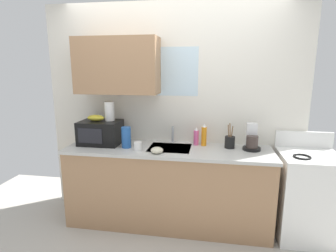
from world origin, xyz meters
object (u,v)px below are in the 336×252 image
object	(u,v)px
microwave	(101,132)
utensil_crock	(230,142)
banana_bunch	(96,118)
small_bowl	(157,150)
cereal_canister	(126,137)
stove_range	(307,195)
paper_towel_roll	(109,111)
coffee_maker	(252,140)
dish_soap_bottle_orange	(204,135)
mug_white	(138,146)
dish_soap_bottle_pink	(196,137)

from	to	relation	value
microwave	utensil_crock	xyz separation A→B (m)	(1.47, 0.07, -0.06)
banana_bunch	small_bowl	xyz separation A→B (m)	(0.77, -0.25, -0.27)
cereal_canister	stove_range	bearing A→B (deg)	1.58
stove_range	banana_bunch	size ratio (longest dim) A/B	5.40
cereal_canister	paper_towel_roll	bearing A→B (deg)	147.99
paper_towel_roll	coffee_maker	xyz separation A→B (m)	(1.60, 0.01, -0.28)
dish_soap_bottle_orange	cereal_canister	size ratio (longest dim) A/B	1.08
banana_bunch	utensil_crock	xyz separation A→B (m)	(1.52, 0.07, -0.23)
dish_soap_bottle_orange	small_bowl	distance (m)	0.60
paper_towel_roll	utensil_crock	world-z (taller)	paper_towel_roll
banana_bunch	mug_white	xyz separation A→B (m)	(0.55, -0.19, -0.26)
paper_towel_roll	coffee_maker	size ratio (longest dim) A/B	0.79
dish_soap_bottle_orange	cereal_canister	world-z (taller)	dish_soap_bottle_orange
microwave	dish_soap_bottle_orange	distance (m)	1.19
paper_towel_roll	dish_soap_bottle_pink	world-z (taller)	paper_towel_roll
utensil_crock	dish_soap_bottle_orange	bearing A→B (deg)	169.69
mug_white	coffee_maker	bearing A→B (deg)	11.65
paper_towel_roll	small_bowl	distance (m)	0.77
banana_bunch	cereal_canister	bearing A→B (deg)	-14.38
mug_white	cereal_canister	bearing A→B (deg)	150.25
dish_soap_bottle_pink	dish_soap_bottle_orange	xyz separation A→B (m)	(0.09, -0.01, 0.02)
small_bowl	dish_soap_bottle_pink	bearing A→B (deg)	45.18
utensil_crock	small_bowl	size ratio (longest dim) A/B	2.19
stove_range	microwave	distance (m)	2.35
banana_bunch	paper_towel_roll	distance (m)	0.18
dish_soap_bottle_orange	cereal_canister	bearing A→B (deg)	-165.31
banana_bunch	mug_white	world-z (taller)	banana_bunch
dish_soap_bottle_orange	small_bowl	bearing A→B (deg)	-141.58
banana_bunch	dish_soap_bottle_orange	distance (m)	1.26
microwave	small_bowl	world-z (taller)	microwave
cereal_canister	utensil_crock	size ratio (longest dim) A/B	0.81
coffee_maker	mug_white	size ratio (longest dim) A/B	2.95
mug_white	utensil_crock	distance (m)	1.01
microwave	dish_soap_bottle_pink	world-z (taller)	microwave
dish_soap_bottle_pink	dish_soap_bottle_orange	size ratio (longest dim) A/B	0.82
microwave	coffee_maker	xyz separation A→B (m)	(1.70, 0.06, -0.03)
stove_range	cereal_canister	xyz separation A→B (m)	(-1.94, -0.05, 0.56)
stove_range	dish_soap_bottle_orange	world-z (taller)	dish_soap_bottle_orange
microwave	mug_white	size ratio (longest dim) A/B	4.84
paper_towel_roll	coffee_maker	distance (m)	1.63
banana_bunch	cereal_canister	xyz separation A→B (m)	(0.39, -0.10, -0.19)
banana_bunch	dish_soap_bottle_pink	size ratio (longest dim) A/B	0.97
cereal_canister	small_bowl	bearing A→B (deg)	-21.67
stove_range	banana_bunch	bearing A→B (deg)	178.86
dish_soap_bottle_pink	small_bowl	bearing A→B (deg)	-134.82
mug_white	stove_range	bearing A→B (deg)	4.60
coffee_maker	dish_soap_bottle_orange	world-z (taller)	coffee_maker
mug_white	microwave	bearing A→B (deg)	159.27
utensil_crock	cereal_canister	bearing A→B (deg)	-171.47
microwave	mug_white	distance (m)	0.54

